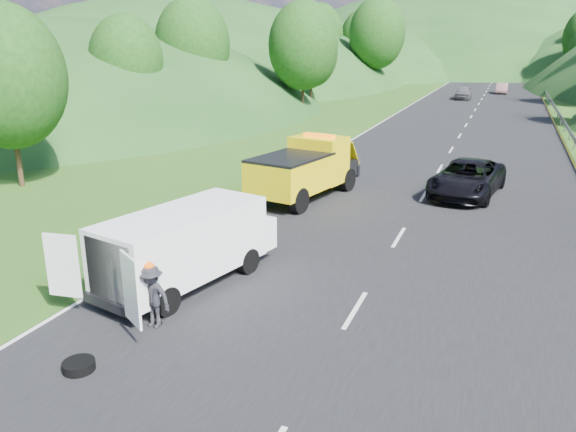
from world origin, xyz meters
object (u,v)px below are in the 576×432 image
at_px(spare_tire, 79,371).
at_px(worker, 154,327).
at_px(white_van, 187,243).
at_px(suitcase, 164,240).
at_px(tow_truck, 305,169).
at_px(woman, 206,249).
at_px(child, 241,252).
at_px(passing_suv, 466,195).

bearing_deg(spare_tire, worker, 80.42).
bearing_deg(white_van, suitcase, 148.61).
height_order(suitcase, spare_tire, suitcase).
distance_m(tow_truck, spare_tire, 14.65).
relative_size(tow_truck, white_van, 1.00).
bearing_deg(woman, tow_truck, -10.14).
distance_m(white_van, spare_tire, 4.83).
height_order(child, worker, worker).
xyz_separation_m(woman, worker, (1.47, -5.17, 0.00)).
xyz_separation_m(child, passing_suv, (6.28, 10.09, 0.00)).
bearing_deg(suitcase, tow_truck, 73.54).
bearing_deg(spare_tire, passing_suv, 70.00).
xyz_separation_m(white_van, spare_tire, (0.14, -4.67, -1.24)).
bearing_deg(spare_tire, woman, 98.59).
height_order(white_van, woman, white_van).
bearing_deg(child, tow_truck, 129.87).
distance_m(spare_tire, passing_suv, 18.71).
distance_m(woman, passing_suv, 12.70).
relative_size(woman, worker, 1.17).
bearing_deg(tow_truck, child, -76.16).
distance_m(woman, suitcase, 1.42).
xyz_separation_m(suitcase, spare_tire, (2.44, -6.94, -0.27)).
bearing_deg(passing_suv, tow_truck, -147.06).
height_order(tow_truck, white_van, tow_truck).
bearing_deg(woman, suitcase, 103.54).
distance_m(tow_truck, woman, 7.43).
relative_size(tow_truck, passing_suv, 1.18).
bearing_deg(child, worker, -49.90).
bearing_deg(worker, white_van, 105.34).
bearing_deg(passing_suv, suitcase, -121.24).
height_order(white_van, suitcase, white_van).
height_order(child, spare_tire, child).
xyz_separation_m(white_van, passing_suv, (6.54, 12.91, -1.24)).
relative_size(woman, passing_suv, 0.33).
height_order(child, suitcase, suitcase).
relative_size(tow_truck, suitcase, 12.03).
distance_m(child, passing_suv, 11.89).
bearing_deg(woman, child, -85.71).
relative_size(woman, child, 1.74).
xyz_separation_m(child, worker, (0.25, -5.32, 0.00)).
height_order(worker, passing_suv, worker).
xyz_separation_m(tow_truck, passing_suv, (6.58, 2.99, -1.31)).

